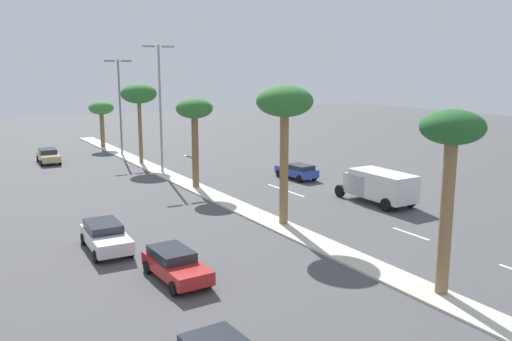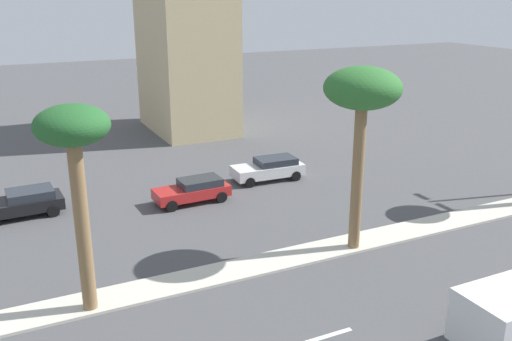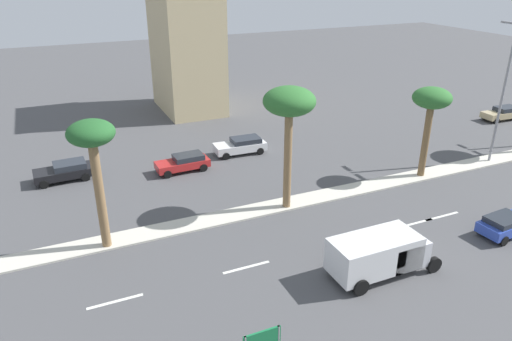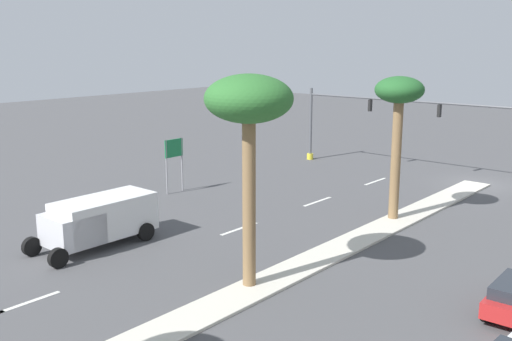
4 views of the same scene
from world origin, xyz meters
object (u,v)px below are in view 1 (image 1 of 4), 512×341
object	(u,v)px
palm_tree_outboard	(285,107)
palm_tree_mid	(101,109)
sedan_tan_trailing	(48,156)
sedan_blue_near	(297,171)
palm_tree_leading	(451,142)
palm_tree_far	(139,95)
box_truck	(378,185)
street_lamp_right	(160,100)
sedan_white_front	(105,236)
palm_tree_left	(194,113)
street_lamp_near	(120,100)
sedan_red_center	(175,264)

from	to	relation	value
palm_tree_outboard	palm_tree_mid	size ratio (longest dim) A/B	1.54
palm_tree_mid	palm_tree_outboard	bearing A→B (deg)	-88.90
sedan_tan_trailing	sedan_blue_near	world-z (taller)	sedan_tan_trailing
palm_tree_leading	palm_tree_far	size ratio (longest dim) A/B	1.00
palm_tree_leading	box_truck	distance (m)	16.81
street_lamp_right	sedan_white_front	world-z (taller)	street_lamp_right
palm_tree_left	palm_tree_far	distance (m)	12.76
palm_tree_leading	palm_tree_mid	size ratio (longest dim) A/B	1.43
street_lamp_near	box_truck	distance (m)	31.64
sedan_tan_trailing	palm_tree_outboard	bearing A→B (deg)	-74.73
street_lamp_near	sedan_red_center	world-z (taller)	street_lamp_near
street_lamp_near	box_truck	xyz separation A→B (m)	(9.37, -29.84, -4.77)
palm_tree_far	box_truck	distance (m)	26.11
palm_tree_far	street_lamp_right	world-z (taller)	street_lamp_right
street_lamp_near	sedan_white_front	xyz separation A→B (m)	(-10.16, -29.97, -5.31)
street_lamp_right	palm_tree_far	bearing A→B (deg)	91.78
street_lamp_right	box_truck	world-z (taller)	street_lamp_right
palm_tree_mid	sedan_red_center	xyz separation A→B (m)	(-8.34, -42.59, -3.88)
palm_tree_left	sedan_red_center	size ratio (longest dim) A/B	1.63
sedan_red_center	street_lamp_right	bearing A→B (deg)	70.12
palm_tree_mid	street_lamp_near	world-z (taller)	street_lamp_near
street_lamp_near	box_truck	bearing A→B (deg)	-72.57
sedan_tan_trailing	sedan_white_front	distance (m)	29.51
palm_tree_leading	sedan_white_front	distance (m)	17.94
sedan_red_center	sedan_white_front	bearing A→B (deg)	105.84
palm_tree_left	box_truck	xyz separation A→B (m)	(9.16, -11.02, -4.73)
street_lamp_right	box_truck	size ratio (longest dim) A/B	1.85
sedan_red_center	box_truck	world-z (taller)	box_truck
palm_tree_outboard	sedan_red_center	xyz separation A→B (m)	(-9.07, -4.67, -6.55)
street_lamp_right	sedan_tan_trailing	world-z (taller)	street_lamp_right
palm_tree_far	sedan_blue_near	distance (m)	17.81
palm_tree_leading	palm_tree_mid	distance (m)	50.09
palm_tree_left	sedan_blue_near	distance (m)	10.57
palm_tree_leading	sedan_tan_trailing	xyz separation A→B (m)	(-8.33, 42.57, -5.86)
palm_tree_left	palm_tree_mid	bearing A→B (deg)	90.91
street_lamp_near	palm_tree_leading	bearing A→B (deg)	-89.27
palm_tree_far	street_lamp_right	distance (m)	5.31
palm_tree_leading	sedan_tan_trailing	bearing A→B (deg)	101.07
street_lamp_right	street_lamp_near	xyz separation A→B (m)	(-0.24, 11.40, -0.60)
palm_tree_mid	sedan_red_center	world-z (taller)	palm_tree_mid
sedan_blue_near	box_truck	bearing A→B (deg)	-89.43
street_lamp_near	sedan_blue_near	distance (m)	22.72
sedan_blue_near	sedan_red_center	world-z (taller)	sedan_red_center
sedan_blue_near	sedan_red_center	bearing A→B (deg)	-138.73
sedan_white_front	sedan_tan_trailing	bearing A→B (deg)	85.37
sedan_blue_near	sedan_red_center	size ratio (longest dim) A/B	0.96
palm_tree_outboard	sedan_blue_near	bearing A→B (deg)	51.43
palm_tree_leading	sedan_blue_near	bearing A→B (deg)	69.31
palm_tree_left	sedan_blue_near	xyz separation A→B (m)	(9.06, -1.22, -5.31)
palm_tree_outboard	sedan_tan_trailing	bearing A→B (deg)	105.27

